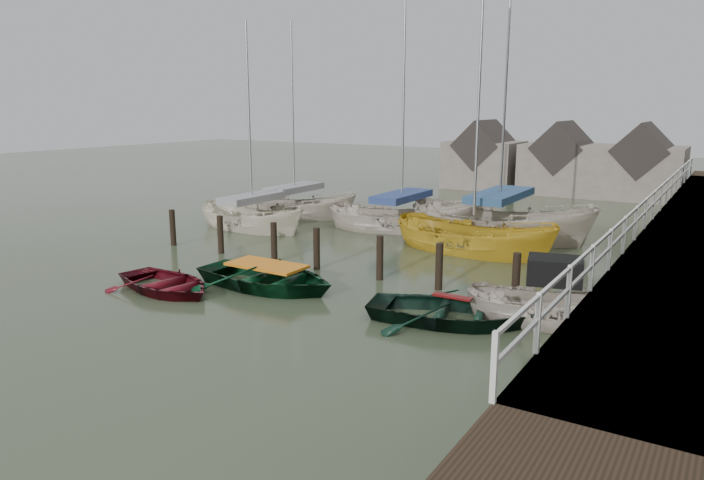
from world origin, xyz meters
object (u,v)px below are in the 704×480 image
Objects in this scene: motorboat at (549,321)px; sailboat_e at (295,216)px; rowboat_green at (267,288)px; rowboat_dkgreen at (451,322)px; sailboat_a at (253,227)px; sailboat_c at (472,251)px; sailboat_b at (401,229)px; sailboat_d at (498,237)px; rowboat_red at (166,291)px.

motorboat is 0.43× the size of sailboat_e.
rowboat_green reaches higher than rowboat_dkgreen.
sailboat_c reaches higher than sailboat_a.
sailboat_b is 4.71m from sailboat_c.
rowboat_green is 5.88m from rowboat_dkgreen.
sailboat_d is at bearing -107.15° from sailboat_e.
sailboat_e is (-10.02, 2.32, 0.05)m from sailboat_c.
rowboat_green is 8.10m from motorboat.
sailboat_b is (-6.57, 9.86, 0.06)m from rowboat_dkgreen.
rowboat_green is 1.05× the size of motorboat.
sailboat_a is (-12.24, 6.61, 0.06)m from rowboat_dkgreen.
motorboat is 10.37m from sailboat_d.
sailboat_c is 1.09× the size of sailboat_e.
rowboat_green is 9.25m from sailboat_a.
sailboat_a is at bearing 100.21° from sailboat_b.
rowboat_dkgreen is 0.36× the size of sailboat_d.
motorboat is (2.13, 1.15, 0.10)m from rowboat_dkgreen.
sailboat_c reaches higher than rowboat_green.
sailboat_c reaches higher than rowboat_red.
sailboat_e is (-12.45, 9.94, 0.06)m from rowboat_dkgreen.
rowboat_red is 0.36× the size of sailboat_e.
motorboat is 17.02m from sailboat_e.
rowboat_red is 10.74m from motorboat.
sailboat_c is (9.81, 1.01, -0.05)m from sailboat_a.
sailboat_a is 0.92× the size of sailboat_b.
sailboat_e is at bearing 93.17° from sailboat_d.
sailboat_d is at bearing -1.51° from rowboat_dkgreen.
sailboat_d reaches higher than rowboat_dkgreen.
sailboat_b is (5.66, 3.24, -0.00)m from sailboat_a.
sailboat_b is (1.59, 11.80, 0.06)m from rowboat_red.
sailboat_a is 10.55m from sailboat_d.
rowboat_green is 9.98m from sailboat_b.
sailboat_d is (-4.55, 9.31, -0.05)m from motorboat.
sailboat_b reaches higher than rowboat_dkgreen.
sailboat_e is (-6.57, 10.04, 0.06)m from rowboat_green.
rowboat_red is 9.48m from sailboat_a.
motorboat reaches higher than rowboat_green.
rowboat_dkgreen is 0.41× the size of sailboat_e.
rowboat_green is 12.00m from sailboat_e.
sailboat_a reaches higher than rowboat_red.
rowboat_dkgreen is 10.74m from sailboat_d.
sailboat_b is at bearing -54.64° from sailboat_a.
rowboat_dkgreen is 0.39× the size of sailboat_b.
rowboat_dkgreen is 15.93m from sailboat_e.
sailboat_d is (9.82, 3.85, -0.01)m from sailboat_a.
rowboat_green is at bearing -166.94° from sailboat_e.
motorboat is at bearing -81.07° from rowboat_green.
rowboat_dkgreen is 0.43× the size of sailboat_a.
rowboat_dkgreen is 0.97× the size of motorboat.
sailboat_c reaches higher than sailboat_b.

